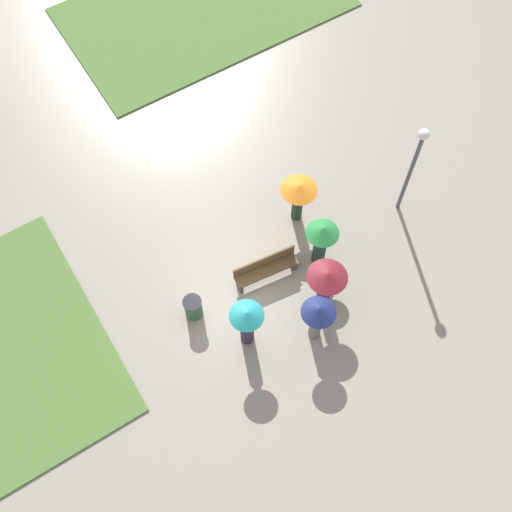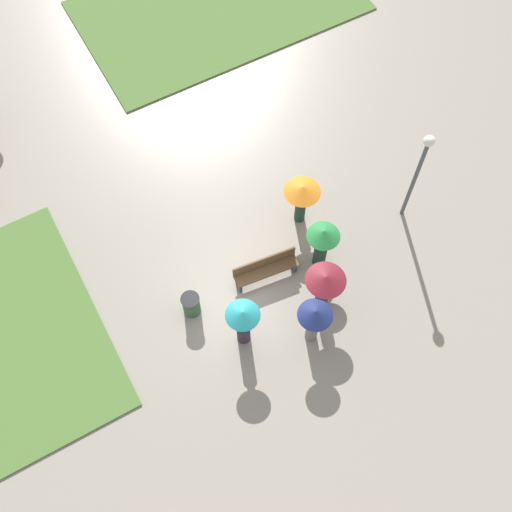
% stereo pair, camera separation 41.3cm
% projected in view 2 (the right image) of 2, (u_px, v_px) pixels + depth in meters
% --- Properties ---
extents(ground_plane, '(90.00, 90.00, 0.00)m').
position_uv_depth(ground_plane, '(236.00, 291.00, 18.91)').
color(ground_plane, gray).
extents(lawn_patch_far, '(10.34, 6.16, 0.06)m').
position_uv_depth(lawn_patch_far, '(218.00, 6.00, 24.37)').
color(lawn_patch_far, '#4C7033').
rests_on(lawn_patch_far, ground_plane).
extents(park_bench, '(1.98, 0.65, 0.90)m').
position_uv_depth(park_bench, '(265.00, 268.00, 18.73)').
color(park_bench, brown).
rests_on(park_bench, ground_plane).
extents(lamp_post, '(0.32, 0.32, 3.79)m').
position_uv_depth(lamp_post, '(420.00, 166.00, 17.96)').
color(lamp_post, '#474C51').
rests_on(lamp_post, ground_plane).
extents(trash_bin, '(0.54, 0.54, 0.82)m').
position_uv_depth(trash_bin, '(191.00, 305.00, 18.26)').
color(trash_bin, '#335638').
rests_on(trash_bin, ground_plane).
extents(crowd_person_navy, '(0.96, 0.96, 1.84)m').
position_uv_depth(crowd_person_navy, '(314.00, 319.00, 17.11)').
color(crowd_person_navy, slate).
rests_on(crowd_person_navy, ground_plane).
extents(crowd_person_maroon, '(1.14, 1.14, 1.83)m').
position_uv_depth(crowd_person_maroon, '(324.00, 285.00, 17.58)').
color(crowd_person_maroon, '#282D47').
rests_on(crowd_person_maroon, ground_plane).
extents(crowd_person_green, '(0.96, 0.96, 1.86)m').
position_uv_depth(crowd_person_green, '(322.00, 241.00, 18.25)').
color(crowd_person_green, '#1E3328').
rests_on(crowd_person_green, ground_plane).
extents(crowd_person_orange, '(1.11, 1.11, 1.75)m').
position_uv_depth(crowd_person_orange, '(302.00, 195.00, 18.90)').
color(crowd_person_orange, '#1E3328').
rests_on(crowd_person_orange, ground_plane).
extents(crowd_person_teal, '(0.94, 0.94, 1.89)m').
position_uv_depth(crowd_person_teal, '(243.00, 322.00, 17.18)').
color(crowd_person_teal, '#2D2333').
rests_on(crowd_person_teal, ground_plane).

